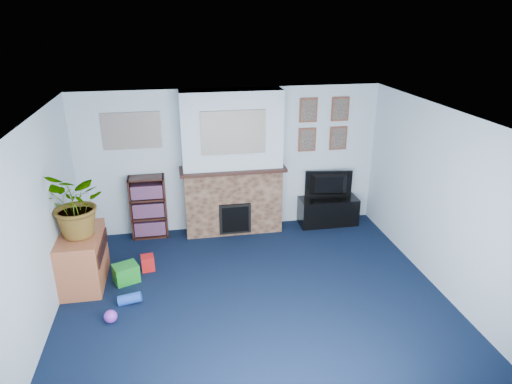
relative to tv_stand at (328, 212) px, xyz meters
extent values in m
cube|color=black|center=(-1.68, -2.03, -0.23)|extent=(5.00, 4.50, 0.01)
cube|color=white|center=(-1.68, -2.03, 2.17)|extent=(5.00, 4.50, 0.01)
cube|color=silver|center=(-1.68, 0.22, 0.97)|extent=(5.00, 0.04, 2.40)
cube|color=silver|center=(-1.68, -4.28, 0.97)|extent=(5.00, 0.04, 2.40)
cube|color=silver|center=(-4.18, -2.03, 0.97)|extent=(0.04, 4.50, 2.40)
cube|color=silver|center=(0.82, -2.03, 0.97)|extent=(0.04, 4.50, 2.40)
cube|color=brown|center=(-1.68, 0.02, 0.33)|extent=(1.60, 0.40, 1.10)
cube|color=brown|center=(-1.68, 0.02, 1.52)|extent=(1.60, 0.40, 1.30)
cube|color=brown|center=(-1.68, -0.01, 0.90)|extent=(1.72, 0.50, 0.05)
cube|color=brown|center=(-1.68, -0.19, 0.10)|extent=(0.52, 0.08, 0.52)
cube|color=brown|center=(-1.68, -0.23, 0.10)|extent=(0.44, 0.02, 0.44)
cube|color=gray|center=(-1.68, -0.19, 1.55)|extent=(1.00, 0.03, 0.68)
cube|color=gray|center=(-3.23, 0.21, 1.55)|extent=(0.90, 0.03, 0.58)
cube|color=brown|center=(-0.38, 0.20, 1.77)|extent=(0.30, 0.03, 0.40)
cube|color=brown|center=(0.17, 0.20, 1.77)|extent=(0.30, 0.03, 0.40)
cube|color=brown|center=(-0.38, 0.20, 1.27)|extent=(0.30, 0.03, 0.40)
cube|color=brown|center=(0.17, 0.20, 1.27)|extent=(0.30, 0.03, 0.40)
cube|color=black|center=(0.00, 0.00, 0.00)|extent=(1.01, 0.43, 0.48)
imported|color=black|center=(0.00, 0.02, 0.49)|extent=(0.83, 0.23, 0.47)
cube|color=black|center=(-3.07, 0.20, 0.30)|extent=(0.58, 0.02, 1.05)
cube|color=black|center=(-3.35, 0.07, 0.30)|extent=(0.03, 0.28, 1.05)
cube|color=black|center=(-2.80, 0.07, 0.30)|extent=(0.03, 0.28, 1.05)
cube|color=black|center=(-3.07, 0.07, -0.21)|extent=(0.56, 0.28, 0.03)
cube|color=black|center=(-3.07, 0.07, 0.12)|extent=(0.56, 0.28, 0.03)
cube|color=black|center=(-3.07, 0.07, 0.46)|extent=(0.56, 0.28, 0.03)
cube|color=black|center=(-3.07, 0.07, 0.81)|extent=(0.56, 0.28, 0.03)
cube|color=black|center=(-3.07, 0.06, -0.05)|extent=(0.50, 0.22, 0.24)
cube|color=black|center=(-3.07, 0.06, 0.28)|extent=(0.50, 0.22, 0.24)
cube|color=black|center=(-3.07, 0.06, 0.59)|extent=(0.50, 0.22, 0.22)
cube|color=#A45634|center=(-3.92, -1.22, 0.12)|extent=(0.53, 0.96, 0.75)
imported|color=#26661E|center=(-3.87, -1.27, 0.98)|extent=(1.09, 1.09, 0.92)
cube|color=gold|center=(-1.78, -0.03, 1.00)|extent=(0.09, 0.05, 0.13)
cylinder|color=#B2BFC6|center=(-1.31, -0.03, 1.01)|extent=(0.05, 0.05, 0.17)
sphere|color=gray|center=(-2.17, -0.03, 0.99)|extent=(0.12, 0.12, 0.12)
cylinder|color=red|center=(-0.93, -0.03, 0.99)|extent=(0.06, 0.06, 0.11)
cube|color=#198C26|center=(-3.36, -1.29, -0.08)|extent=(0.40, 0.36, 0.26)
sphere|color=purple|center=(-3.48, -2.19, -0.14)|extent=(0.16, 0.16, 0.16)
cube|color=red|center=(-3.08, -1.03, -0.12)|extent=(0.20, 0.20, 0.22)
cylinder|color=blue|center=(-3.28, -1.84, -0.15)|extent=(0.31, 0.14, 0.18)
camera|label=1|loc=(-2.56, -7.00, 3.29)|focal=32.00mm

